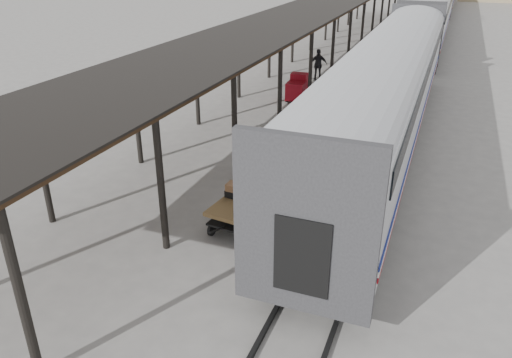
{
  "coord_description": "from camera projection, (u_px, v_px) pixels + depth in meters",
  "views": [
    {
      "loc": [
        5.43,
        -12.35,
        7.88
      ],
      "look_at": [
        0.69,
        -0.15,
        1.7
      ],
      "focal_mm": 35.0,
      "sensor_mm": 36.0,
      "label": 1
    }
  ],
  "objects": [
    {
      "name": "train",
      "position": [
        430.0,
        12.0,
        41.85
      ],
      "size": [
        3.45,
        76.01,
        4.01
      ],
      "color": "silver",
      "rests_on": "ground"
    },
    {
      "name": "porter",
      "position": [
        241.0,
        186.0,
        14.1
      ],
      "size": [
        0.49,
        0.65,
        1.62
      ],
      "primitive_type": "imported",
      "rotation": [
        0.0,
        0.0,
        1.38
      ],
      "color": "navy",
      "rests_on": "baggage_cart"
    },
    {
      "name": "luggage_tug",
      "position": [
        297.0,
        88.0,
        27.62
      ],
      "size": [
        1.05,
        1.63,
        1.4
      ],
      "rotation": [
        0.0,
        0.0,
        0.05
      ],
      "color": "maroon",
      "rests_on": "ground"
    },
    {
      "name": "suitcase_stack",
      "position": [
        245.0,
        189.0,
        15.3
      ],
      "size": [
        1.25,
        1.11,
        0.6
      ],
      "rotation": [
        0.0,
        0.0,
        -0.13
      ],
      "color": "#333335",
      "rests_on": "baggage_cart"
    },
    {
      "name": "pedestrian",
      "position": [
        318.0,
        65.0,
        31.46
      ],
      "size": [
        1.24,
        0.89,
        1.95
      ],
      "primitive_type": "imported",
      "rotation": [
        0.0,
        0.0,
        3.55
      ],
      "color": "black",
      "rests_on": "ground"
    },
    {
      "name": "ground",
      "position": [
        237.0,
        223.0,
        15.56
      ],
      "size": [
        160.0,
        160.0,
        0.0
      ],
      "primitive_type": "plane",
      "color": "slate",
      "rests_on": "ground"
    },
    {
      "name": "rails",
      "position": [
        426.0,
        44.0,
        43.14
      ],
      "size": [
        1.54,
        150.0,
        0.12
      ],
      "color": "black",
      "rests_on": "ground"
    },
    {
      "name": "canopy",
      "position": [
        326.0,
        5.0,
        35.19
      ],
      "size": [
        4.9,
        64.3,
        4.15
      ],
      "color": "#422B19",
      "rests_on": "ground"
    },
    {
      "name": "baggage_cart",
      "position": [
        242.0,
        206.0,
        15.17
      ],
      "size": [
        1.55,
        2.54,
        0.86
      ],
      "rotation": [
        0.0,
        0.0,
        -0.13
      ],
      "color": "brown",
      "rests_on": "ground"
    }
  ]
}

